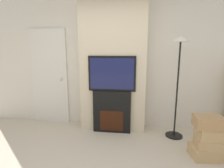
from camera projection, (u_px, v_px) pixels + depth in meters
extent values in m
cube|color=silver|center=(114.00, 64.00, 3.71)|extent=(6.00, 0.06, 2.70)
cube|color=beige|center=(113.00, 64.00, 3.50)|extent=(1.30, 0.37, 2.70)
cube|color=black|center=(112.00, 111.00, 3.49)|extent=(0.75, 0.14, 0.85)
cube|color=#33160A|center=(112.00, 121.00, 3.46)|extent=(0.46, 0.01, 0.41)
cube|color=black|center=(112.00, 74.00, 3.35)|extent=(0.91, 0.06, 0.68)
cube|color=#191E4C|center=(112.00, 74.00, 3.32)|extent=(0.84, 0.01, 0.60)
cylinder|color=black|center=(174.00, 135.00, 3.37)|extent=(0.32, 0.32, 0.03)
cylinder|color=black|center=(177.00, 91.00, 3.20)|extent=(0.03, 0.03, 1.75)
cone|color=silver|center=(181.00, 39.00, 3.02)|extent=(0.31, 0.31, 0.10)
cube|color=tan|center=(206.00, 152.00, 2.69)|extent=(0.47, 0.38, 0.17)
cube|color=tan|center=(209.00, 143.00, 2.66)|extent=(0.40, 0.33, 0.14)
cube|color=tan|center=(210.00, 133.00, 2.62)|extent=(0.39, 0.30, 0.19)
cube|color=tan|center=(209.00, 122.00, 2.58)|extent=(0.40, 0.29, 0.17)
cube|color=silver|center=(50.00, 77.00, 3.89)|extent=(0.81, 0.04, 2.08)
sphere|color=silver|center=(61.00, 79.00, 3.82)|extent=(0.06, 0.06, 0.06)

